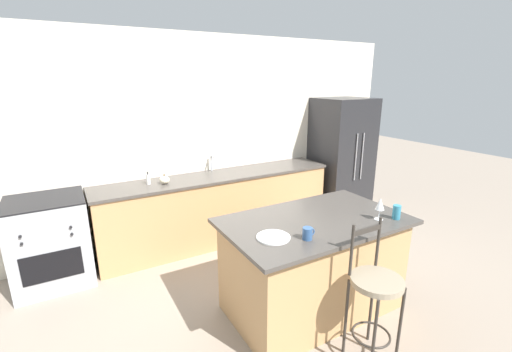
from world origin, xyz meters
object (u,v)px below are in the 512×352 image
object	(u,v)px
wine_glass	(380,204)
pumpkin_decoration	(165,180)
refrigerator	(341,158)
coffee_mug	(308,233)
bar_stool_near	(375,293)
soap_bottle	(148,179)
tumbler_cup	(397,212)
oven_range	(51,241)
dinner_plate	(273,237)

from	to	relation	value
wine_glass	pumpkin_decoration	size ratio (longest dim) A/B	1.70
refrigerator	coffee_mug	size ratio (longest dim) A/B	16.51
bar_stool_near	soap_bottle	bearing A→B (deg)	112.97
refrigerator	bar_stool_near	world-z (taller)	refrigerator
coffee_mug	tumbler_cup	bearing A→B (deg)	-4.48
oven_range	tumbler_cup	distance (m)	3.52
dinner_plate	coffee_mug	size ratio (longest dim) A/B	2.44
bar_stool_near	pumpkin_decoration	distance (m)	2.64
dinner_plate	coffee_mug	bearing A→B (deg)	-34.06
oven_range	wine_glass	bearing A→B (deg)	-37.37
oven_range	coffee_mug	bearing A→B (deg)	-47.56
refrigerator	tumbler_cup	size ratio (longest dim) A/B	14.30
soap_bottle	tumbler_cup	bearing A→B (deg)	-51.64
bar_stool_near	coffee_mug	bearing A→B (deg)	125.26
dinner_plate	wine_glass	bearing A→B (deg)	-8.76
oven_range	wine_glass	xyz separation A→B (m)	(2.64, -2.02, 0.59)
wine_glass	coffee_mug	xyz separation A→B (m)	(-0.80, 0.01, -0.09)
wine_glass	tumbler_cup	bearing A→B (deg)	-24.69
oven_range	tumbler_cup	xyz separation A→B (m)	(2.79, -2.08, 0.51)
refrigerator	wine_glass	distance (m)	2.44
wine_glass	oven_range	bearing A→B (deg)	142.63
bar_stool_near	soap_bottle	world-z (taller)	bar_stool_near
bar_stool_near	tumbler_cup	xyz separation A→B (m)	(0.64, 0.37, 0.40)
coffee_mug	tumbler_cup	world-z (taller)	tumbler_cup
dinner_plate	pumpkin_decoration	bearing A→B (deg)	100.97
bar_stool_near	dinner_plate	world-z (taller)	bar_stool_near
bar_stool_near	soap_bottle	distance (m)	2.78
dinner_plate	wine_glass	world-z (taller)	wine_glass
pumpkin_decoration	wine_glass	bearing A→B (deg)	-55.48
soap_bottle	bar_stool_near	bearing A→B (deg)	-67.03
pumpkin_decoration	coffee_mug	bearing A→B (deg)	-73.78
bar_stool_near	dinner_plate	bearing A→B (deg)	132.14
wine_glass	soap_bottle	bearing A→B (deg)	126.74
bar_stool_near	tumbler_cup	world-z (taller)	bar_stool_near
tumbler_cup	wine_glass	bearing A→B (deg)	155.31
refrigerator	oven_range	world-z (taller)	refrigerator
oven_range	wine_glass	world-z (taller)	wine_glass
bar_stool_near	dinner_plate	size ratio (longest dim) A/B	4.10
bar_stool_near	pumpkin_decoration	size ratio (longest dim) A/B	9.40
dinner_plate	tumbler_cup	size ratio (longest dim) A/B	2.11
coffee_mug	pumpkin_decoration	distance (m)	2.10
dinner_plate	pumpkin_decoration	world-z (taller)	pumpkin_decoration
refrigerator	bar_stool_near	bearing A→B (deg)	-128.05
bar_stool_near	oven_range	bearing A→B (deg)	131.26
bar_stool_near	dinner_plate	distance (m)	0.87
wine_glass	coffee_mug	world-z (taller)	wine_glass
bar_stool_near	tumbler_cup	size ratio (longest dim) A/B	8.66
refrigerator	bar_stool_near	distance (m)	3.10
oven_range	soap_bottle	distance (m)	1.20
bar_stool_near	tumbler_cup	bearing A→B (deg)	29.87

